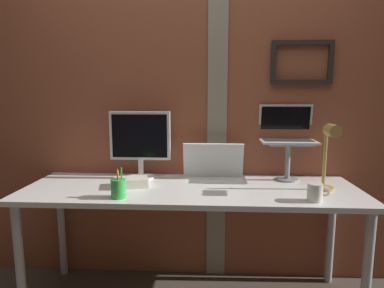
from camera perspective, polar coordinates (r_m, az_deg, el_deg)
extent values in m
cube|color=brown|center=(2.31, 0.36, 6.54)|extent=(3.25, 0.12, 2.43)
cube|color=gray|center=(2.24, 4.42, 6.45)|extent=(0.13, 0.01, 2.43)
cube|color=black|center=(2.32, 18.70, 16.36)|extent=(0.40, 0.03, 0.03)
cube|color=black|center=(2.30, 18.39, 10.19)|extent=(0.40, 0.03, 0.03)
cube|color=black|center=(2.27, 13.94, 13.57)|extent=(0.03, 0.03, 0.22)
cube|color=black|center=(2.36, 22.96, 12.94)|extent=(0.03, 0.03, 0.22)
cube|color=white|center=(2.01, -0.16, -7.94)|extent=(2.01, 0.64, 0.03)
cylinder|color=#B2B2B7|center=(2.18, -27.72, -18.04)|extent=(0.05, 0.05, 0.71)
cylinder|color=#B2B2B7|center=(2.08, 28.09, -19.38)|extent=(0.05, 0.05, 0.71)
cylinder|color=#B2B2B7|center=(2.60, -21.70, -13.23)|extent=(0.05, 0.05, 0.71)
cylinder|color=#B2B2B7|center=(2.52, 22.98, -14.05)|extent=(0.05, 0.05, 0.71)
cylinder|color=white|center=(2.24, -8.83, -5.70)|extent=(0.18, 0.18, 0.01)
cylinder|color=white|center=(2.23, -8.87, -4.11)|extent=(0.04, 0.04, 0.12)
cube|color=white|center=(2.19, -9.01, 1.43)|extent=(0.40, 0.04, 0.32)
cube|color=black|center=(2.17, -9.12, 1.37)|extent=(0.36, 0.00, 0.28)
cylinder|color=gray|center=(2.25, 16.14, -5.88)|extent=(0.14, 0.14, 0.01)
cylinder|color=gray|center=(2.22, 16.28, -2.91)|extent=(0.03, 0.03, 0.23)
cube|color=gray|center=(2.20, 16.41, 0.11)|extent=(0.28, 0.22, 0.01)
cube|color=silver|center=(2.20, 16.42, 0.39)|extent=(0.35, 0.20, 0.01)
cube|color=#2D2D30|center=(2.22, 16.33, 0.64)|extent=(0.31, 0.11, 0.00)
cube|color=silver|center=(2.31, 15.86, 3.81)|extent=(0.35, 0.04, 0.23)
cube|color=black|center=(2.30, 15.90, 3.77)|extent=(0.32, 0.03, 0.20)
cube|color=white|center=(2.20, 3.70, -2.88)|extent=(0.40, 0.08, 0.24)
cylinder|color=tan|center=(2.11, 21.78, -7.11)|extent=(0.12, 0.12, 0.02)
cylinder|color=tan|center=(2.07, 22.08, -2.03)|extent=(0.02, 0.02, 0.36)
cylinder|color=tan|center=(1.96, 23.20, 2.14)|extent=(0.07, 0.11, 0.07)
cylinder|color=green|center=(1.84, -12.65, -7.56)|extent=(0.08, 0.08, 0.10)
cylinder|color=green|center=(1.83, -12.12, -6.41)|extent=(0.01, 0.01, 0.16)
cylinder|color=green|center=(1.83, -12.77, -6.55)|extent=(0.01, 0.02, 0.15)
cylinder|color=red|center=(1.82, -12.66, -6.60)|extent=(0.02, 0.01, 0.15)
cylinder|color=yellow|center=(1.83, -12.71, -6.69)|extent=(0.01, 0.01, 0.14)
cylinder|color=silver|center=(1.86, 20.56, -7.87)|extent=(0.08, 0.08, 0.10)
torus|color=silver|center=(1.87, 22.08, -7.68)|extent=(0.05, 0.01, 0.05)
cube|color=silver|center=(2.05, -10.52, -6.54)|extent=(0.23, 0.19, 0.05)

